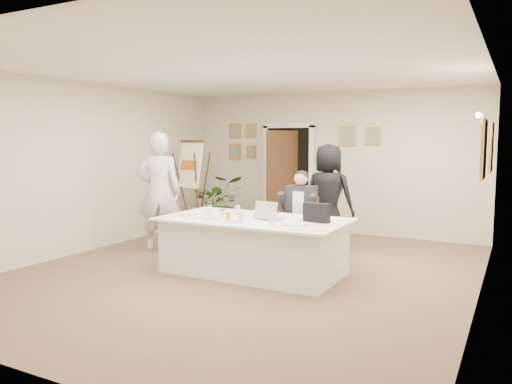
{
  "coord_description": "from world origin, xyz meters",
  "views": [
    {
      "loc": [
        3.36,
        -6.02,
        1.86
      ],
      "look_at": [
        -0.15,
        0.6,
        1.07
      ],
      "focal_mm": 35.0,
      "sensor_mm": 36.0,
      "label": 1
    }
  ],
  "objects_px": {
    "standing_man": "(159,192)",
    "potted_palm": "(219,203)",
    "standing_woman": "(328,197)",
    "steel_jug": "(223,213)",
    "seated_man": "(300,215)",
    "conference_table": "(253,246)",
    "paper_stack": "(295,224)",
    "laptop": "(270,209)",
    "oj_glass": "(228,217)",
    "laptop_bag": "(317,213)",
    "flip_chart": "(194,192)"
  },
  "relations": [
    {
      "from": "flip_chart",
      "to": "paper_stack",
      "type": "bearing_deg",
      "value": -36.08
    },
    {
      "from": "seated_man",
      "to": "laptop",
      "type": "bearing_deg",
      "value": -106.38
    },
    {
      "from": "flip_chart",
      "to": "laptop_bag",
      "type": "height_order",
      "value": "flip_chart"
    },
    {
      "from": "standing_man",
      "to": "steel_jug",
      "type": "height_order",
      "value": "standing_man"
    },
    {
      "from": "paper_stack",
      "to": "steel_jug",
      "type": "distance_m",
      "value": 1.17
    },
    {
      "from": "seated_man",
      "to": "steel_jug",
      "type": "xyz_separation_m",
      "value": [
        -0.71,
        -1.09,
        0.12
      ]
    },
    {
      "from": "flip_chart",
      "to": "potted_palm",
      "type": "bearing_deg",
      "value": 57.74
    },
    {
      "from": "laptop_bag",
      "to": "steel_jug",
      "type": "relative_size",
      "value": 3.3
    },
    {
      "from": "conference_table",
      "to": "standing_woman",
      "type": "distance_m",
      "value": 2.11
    },
    {
      "from": "paper_stack",
      "to": "steel_jug",
      "type": "height_order",
      "value": "steel_jug"
    },
    {
      "from": "potted_palm",
      "to": "oj_glass",
      "type": "bearing_deg",
      "value": -55.9
    },
    {
      "from": "laptop_bag",
      "to": "steel_jug",
      "type": "height_order",
      "value": "laptop_bag"
    },
    {
      "from": "standing_man",
      "to": "potted_palm",
      "type": "xyz_separation_m",
      "value": [
        -0.08,
        2.0,
        -0.42
      ]
    },
    {
      "from": "potted_palm",
      "to": "laptop",
      "type": "bearing_deg",
      "value": -46.11
    },
    {
      "from": "standing_woman",
      "to": "laptop_bag",
      "type": "relative_size",
      "value": 4.93
    },
    {
      "from": "steel_jug",
      "to": "oj_glass",
      "type": "bearing_deg",
      "value": -47.87
    },
    {
      "from": "potted_palm",
      "to": "oj_glass",
      "type": "relative_size",
      "value": 8.84
    },
    {
      "from": "seated_man",
      "to": "oj_glass",
      "type": "xyz_separation_m",
      "value": [
        -0.45,
        -1.37,
        0.13
      ]
    },
    {
      "from": "standing_woman",
      "to": "steel_jug",
      "type": "height_order",
      "value": "standing_woman"
    },
    {
      "from": "conference_table",
      "to": "steel_jug",
      "type": "height_order",
      "value": "steel_jug"
    },
    {
      "from": "standing_man",
      "to": "paper_stack",
      "type": "bearing_deg",
      "value": 133.3
    },
    {
      "from": "standing_man",
      "to": "oj_glass",
      "type": "distance_m",
      "value": 2.1
    },
    {
      "from": "standing_man",
      "to": "laptop_bag",
      "type": "height_order",
      "value": "standing_man"
    },
    {
      "from": "paper_stack",
      "to": "oj_glass",
      "type": "xyz_separation_m",
      "value": [
        -0.91,
        -0.13,
        0.05
      ]
    },
    {
      "from": "standing_man",
      "to": "potted_palm",
      "type": "relative_size",
      "value": 1.73
    },
    {
      "from": "conference_table",
      "to": "laptop",
      "type": "distance_m",
      "value": 0.57
    },
    {
      "from": "standing_man",
      "to": "standing_woman",
      "type": "xyz_separation_m",
      "value": [
        2.42,
        1.5,
        -0.1
      ]
    },
    {
      "from": "potted_palm",
      "to": "laptop_bag",
      "type": "distance_m",
      "value": 3.87
    },
    {
      "from": "potted_palm",
      "to": "steel_jug",
      "type": "xyz_separation_m",
      "value": [
        1.71,
        -2.61,
        0.26
      ]
    },
    {
      "from": "laptop",
      "to": "laptop_bag",
      "type": "relative_size",
      "value": 1.01
    },
    {
      "from": "conference_table",
      "to": "steel_jug",
      "type": "relative_size",
      "value": 23.32
    },
    {
      "from": "laptop",
      "to": "paper_stack",
      "type": "relative_size",
      "value": 1.17
    },
    {
      "from": "flip_chart",
      "to": "laptop",
      "type": "bearing_deg",
      "value": -36.83
    },
    {
      "from": "conference_table",
      "to": "laptop_bag",
      "type": "bearing_deg",
      "value": 7.36
    },
    {
      "from": "seated_man",
      "to": "standing_man",
      "type": "xyz_separation_m",
      "value": [
        -2.34,
        -0.47,
        0.29
      ]
    },
    {
      "from": "seated_man",
      "to": "flip_chart",
      "type": "distance_m",
      "value": 2.91
    },
    {
      "from": "standing_woman",
      "to": "potted_palm",
      "type": "xyz_separation_m",
      "value": [
        -2.5,
        0.5,
        -0.32
      ]
    },
    {
      "from": "flip_chart",
      "to": "laptop",
      "type": "distance_m",
      "value": 3.31
    },
    {
      "from": "potted_palm",
      "to": "steel_jug",
      "type": "height_order",
      "value": "potted_palm"
    },
    {
      "from": "conference_table",
      "to": "seated_man",
      "type": "height_order",
      "value": "seated_man"
    },
    {
      "from": "oj_glass",
      "to": "steel_jug",
      "type": "relative_size",
      "value": 1.18
    },
    {
      "from": "potted_palm",
      "to": "standing_woman",
      "type": "bearing_deg",
      "value": -11.31
    },
    {
      "from": "laptop_bag",
      "to": "oj_glass",
      "type": "xyz_separation_m",
      "value": [
        -1.06,
        -0.5,
        -0.06
      ]
    },
    {
      "from": "standing_man",
      "to": "laptop",
      "type": "distance_m",
      "value": 2.32
    },
    {
      "from": "flip_chart",
      "to": "potted_palm",
      "type": "xyz_separation_m",
      "value": [
        0.29,
        0.46,
        -0.26
      ]
    },
    {
      "from": "conference_table",
      "to": "paper_stack",
      "type": "distance_m",
      "value": 0.87
    },
    {
      "from": "flip_chart",
      "to": "seated_man",
      "type": "bearing_deg",
      "value": -21.43
    },
    {
      "from": "laptop",
      "to": "laptop_bag",
      "type": "bearing_deg",
      "value": 12.0
    },
    {
      "from": "potted_palm",
      "to": "conference_table",
      "type": "bearing_deg",
      "value": -49.65
    },
    {
      "from": "seated_man",
      "to": "standing_man",
      "type": "relative_size",
      "value": 0.71
    }
  ]
}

